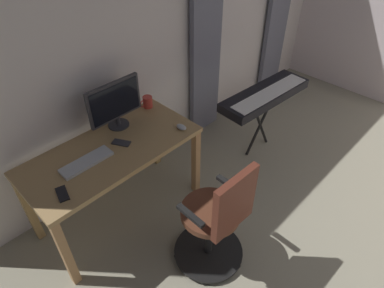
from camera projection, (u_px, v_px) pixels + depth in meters
back_room_partition at (178, 21)px, 3.19m from camera, size 4.81×0.10×2.66m
curtain_right_panel at (206, 28)px, 3.36m from camera, size 0.42×0.06×2.44m
desk at (113, 158)px, 2.70m from camera, size 1.41×0.66×0.76m
office_chair at (217, 222)px, 2.43m from camera, size 0.56×0.56×1.03m
computer_monitor at (115, 103)px, 2.73m from camera, size 0.49×0.18×0.41m
computer_keyboard at (87, 162)px, 2.49m from camera, size 0.40×0.13×0.02m
computer_mouse at (181, 127)px, 2.82m from camera, size 0.06×0.10×0.04m
cell_phone_by_monitor at (121, 143)px, 2.68m from camera, size 0.13×0.16×0.01m
cell_phone_face_up at (62, 194)px, 2.26m from camera, size 0.10×0.16×0.01m
mug_coffee at (147, 102)px, 3.05m from camera, size 0.13×0.09×0.11m
piano_keyboard at (265, 96)px, 3.37m from camera, size 1.07×0.39×0.75m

